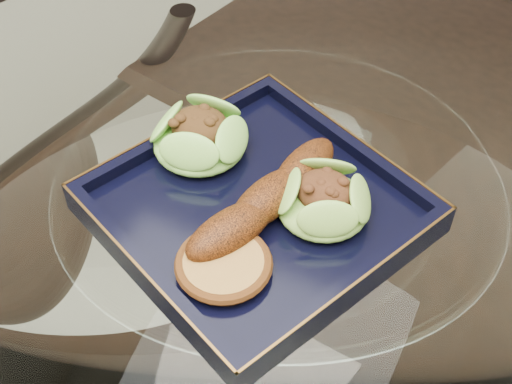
% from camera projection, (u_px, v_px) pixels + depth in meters
% --- Properties ---
extents(dining_table, '(1.13, 1.13, 0.77)m').
position_uv_depth(dining_table, '(274.00, 309.00, 0.83)').
color(dining_table, white).
rests_on(dining_table, ground).
extents(dining_chair, '(0.49, 0.49, 0.98)m').
position_uv_depth(dining_chair, '(385.00, 94.00, 1.18)').
color(dining_chair, black).
rests_on(dining_chair, ground).
extents(navy_plate, '(0.35, 0.35, 0.02)m').
position_uv_depth(navy_plate, '(256.00, 213.00, 0.70)').
color(navy_plate, black).
rests_on(navy_plate, dining_table).
extents(lettuce_wrap_left, '(0.12, 0.12, 0.03)m').
position_uv_depth(lettuce_wrap_left, '(200.00, 139.00, 0.74)').
color(lettuce_wrap_left, '#5EAD32').
rests_on(lettuce_wrap_left, navy_plate).
extents(lettuce_wrap_right, '(0.09, 0.09, 0.03)m').
position_uv_depth(lettuce_wrap_right, '(323.00, 202.00, 0.68)').
color(lettuce_wrap_right, '#619B2D').
rests_on(lettuce_wrap_right, navy_plate).
extents(roasted_plantain, '(0.09, 0.20, 0.04)m').
position_uv_depth(roasted_plantain, '(268.00, 199.00, 0.68)').
color(roasted_plantain, '#60290A').
rests_on(roasted_plantain, navy_plate).
extents(crumb_patty, '(0.09, 0.09, 0.01)m').
position_uv_depth(crumb_patty, '(224.00, 265.00, 0.64)').
color(crumb_patty, '#B27F3B').
rests_on(crumb_patty, navy_plate).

